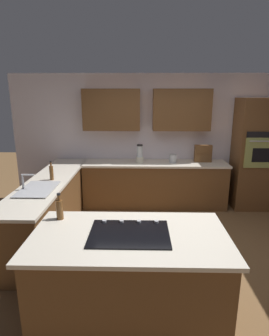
{
  "coord_description": "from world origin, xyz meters",
  "views": [
    {
      "loc": [
        0.38,
        3.6,
        2.19
      ],
      "look_at": [
        0.48,
        -0.88,
        1.01
      ],
      "focal_mm": 29.68,
      "sensor_mm": 36.0,
      "label": 1
    }
  ],
  "objects": [
    {
      "name": "ground_plane",
      "position": [
        0.0,
        0.0,
        0.0
      ],
      "size": [
        14.0,
        14.0,
        0.0
      ],
      "primitive_type": "plane",
      "color": "brown"
    },
    {
      "name": "island_base",
      "position": [
        0.48,
        1.2,
        0.43
      ],
      "size": [
        1.81,
        0.96,
        0.86
      ],
      "primitive_type": "cube",
      "color": "brown",
      "rests_on": "ground"
    },
    {
      "name": "wall_back",
      "position": [
        0.08,
        -2.04,
        1.47
      ],
      "size": [
        6.0,
        0.44,
        2.6
      ],
      "color": "silver",
      "rests_on": "ground"
    },
    {
      "name": "lower_cabinets_side",
      "position": [
        1.82,
        -0.55,
        0.43
      ],
      "size": [
        0.6,
        2.9,
        0.86
      ],
      "primitive_type": "cube",
      "color": "brown",
      "rests_on": "ground"
    },
    {
      "name": "countertop_back",
      "position": [
        0.1,
        -1.72,
        0.88
      ],
      "size": [
        2.84,
        0.64,
        0.04
      ],
      "primitive_type": "cube",
      "color": "silver",
      "rests_on": "lower_cabinets_back"
    },
    {
      "name": "blender",
      "position": [
        0.4,
        -1.73,
        1.05
      ],
      "size": [
        0.15,
        0.15,
        0.36
      ],
      "color": "beige",
      "rests_on": "countertop_back"
    },
    {
      "name": "kettle",
      "position": [
        -0.25,
        -1.73,
        0.98
      ],
      "size": [
        0.15,
        0.15,
        0.16
      ],
      "primitive_type": "cylinder",
      "color": "#B7BABF",
      "rests_on": "countertop_back"
    },
    {
      "name": "countertop_side",
      "position": [
        1.82,
        -0.55,
        0.88
      ],
      "size": [
        0.64,
        2.94,
        0.04
      ],
      "primitive_type": "cube",
      "color": "silver",
      "rests_on": "lower_cabinets_side"
    },
    {
      "name": "spice_rack",
      "position": [
        -0.85,
        -1.8,
        1.07
      ],
      "size": [
        0.34,
        0.11,
        0.34
      ],
      "color": "brown",
      "rests_on": "countertop_back"
    },
    {
      "name": "oil_bottle",
      "position": [
        1.24,
        0.88,
        1.02
      ],
      "size": [
        0.07,
        0.07,
        0.29
      ],
      "color": "brown",
      "rests_on": "island_top"
    },
    {
      "name": "wall_oven",
      "position": [
        -1.85,
        -1.72,
        1.07
      ],
      "size": [
        0.8,
        0.66,
        2.14
      ],
      "color": "brown",
      "rests_on": "ground"
    },
    {
      "name": "lower_cabinets_back",
      "position": [
        0.1,
        -1.72,
        0.43
      ],
      "size": [
        2.8,
        0.6,
        0.86
      ],
      "primitive_type": "cube",
      "color": "brown",
      "rests_on": "ground"
    },
    {
      "name": "cooktop",
      "position": [
        0.48,
        1.19,
        0.91
      ],
      "size": [
        0.76,
        0.56,
        0.03
      ],
      "color": "black",
      "rests_on": "island_top"
    },
    {
      "name": "island_top",
      "position": [
        0.48,
        1.2,
        0.88
      ],
      "size": [
        1.89,
        1.04,
        0.04
      ],
      "primitive_type": "cube",
      "color": "silver",
      "rests_on": "island_base"
    },
    {
      "name": "sink_unit",
      "position": [
        1.83,
        -0.05,
        0.92
      ],
      "size": [
        0.46,
        0.7,
        0.23
      ],
      "color": "#515456",
      "rests_on": "countertop_side"
    },
    {
      "name": "dish_soap_bottle",
      "position": [
        1.77,
        -0.53,
        1.02
      ],
      "size": [
        0.06,
        0.06,
        0.3
      ],
      "color": "brown",
      "rests_on": "countertop_side"
    }
  ]
}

